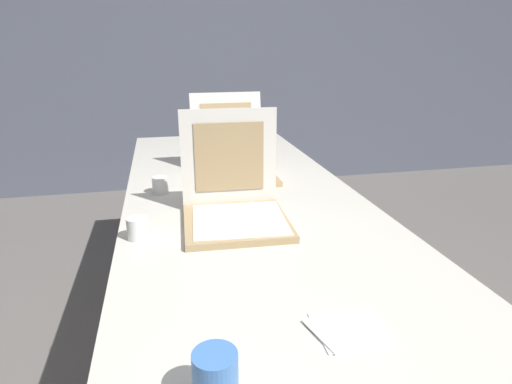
{
  "coord_description": "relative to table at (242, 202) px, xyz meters",
  "views": [
    {
      "loc": [
        -0.3,
        -0.96,
        1.29
      ],
      "look_at": [
        0.02,
        0.48,
        0.79
      ],
      "focal_mm": 30.11,
      "sensor_mm": 36.0,
      "label": 1
    }
  ],
  "objects": [
    {
      "name": "wall_back",
      "position": [
        0.0,
        2.43,
        0.62
      ],
      "size": [
        10.0,
        0.1,
        2.6
      ],
      "primitive_type": "cube",
      "color": "slate",
      "rests_on": "ground"
    },
    {
      "name": "table",
      "position": [
        0.0,
        0.0,
        0.0
      ],
      "size": [
        0.92,
        2.41,
        0.73
      ],
      "color": "silver",
      "rests_on": "ground"
    },
    {
      "name": "pizza_box_front",
      "position": [
        -0.08,
        -0.29,
        0.1
      ],
      "size": [
        0.35,
        0.36,
        0.36
      ],
      "rotation": [
        0.0,
        0.0,
        -0.04
      ],
      "color": "tan",
      "rests_on": "table"
    },
    {
      "name": "pizza_box_middle",
      "position": [
        0.01,
        0.24,
        0.09
      ],
      "size": [
        0.35,
        0.42,
        0.36
      ],
      "rotation": [
        0.0,
        0.0,
        0.02
      ],
      "color": "tan",
      "rests_on": "table"
    },
    {
      "name": "cup_white_near_left",
      "position": [
        -0.39,
        -0.37,
        0.08
      ],
      "size": [
        0.06,
        0.06,
        0.07
      ],
      "primitive_type": "cylinder",
      "color": "white",
      "rests_on": "table"
    },
    {
      "name": "cup_white_mid",
      "position": [
        -0.32,
        0.06,
        0.08
      ],
      "size": [
        0.06,
        0.06,
        0.07
      ],
      "primitive_type": "cylinder",
      "color": "white",
      "rests_on": "table"
    },
    {
      "name": "cup_printed_front",
      "position": [
        -0.24,
        -1.06,
        0.09
      ],
      "size": [
        0.08,
        0.08,
        0.1
      ],
      "primitive_type": "cylinder",
      "color": "#477FCC",
      "rests_on": "table"
    },
    {
      "name": "napkin_pile",
      "position": [
        0.05,
        -0.93,
        0.04
      ],
      "size": [
        0.16,
        0.14,
        0.01
      ],
      "color": "white",
      "rests_on": "table"
    }
  ]
}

